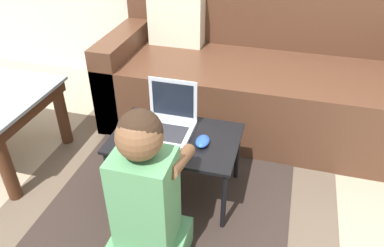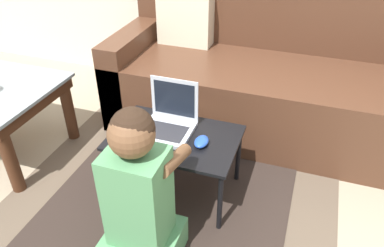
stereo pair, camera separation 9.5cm
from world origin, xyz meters
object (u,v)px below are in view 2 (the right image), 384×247
Objects in this scene: person_seated at (139,201)px; computer_mouse at (202,142)px; couch at (271,82)px; laptop_desk at (175,142)px; laptop at (169,123)px.

computer_mouse is at bearing 73.35° from person_seated.
couch is 20.30× the size of computer_mouse.
laptop is at bearing 137.91° from laptop_desk.
computer_mouse reaches higher than laptop_desk.
couch is 0.89m from laptop_desk.
computer_mouse is 0.13× the size of person_seated.
laptop is 0.49m from person_seated.
laptop_desk is at bearing 92.52° from person_seated.
laptop_desk is 0.10m from laptop.
laptop is 2.49× the size of computer_mouse.
laptop_desk is at bearing 172.06° from computer_mouse.
couch reaches higher than person_seated.
laptop reaches higher than computer_mouse.
person_seated is at bearing -87.48° from laptop_desk.
laptop_desk is (-0.35, -0.82, 0.01)m from couch.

